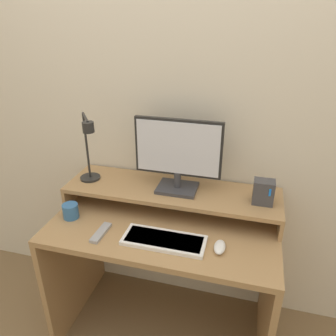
{
  "coord_description": "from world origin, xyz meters",
  "views": [
    {
      "loc": [
        0.38,
        -1.0,
        1.7
      ],
      "look_at": [
        0.01,
        0.34,
        1.03
      ],
      "focal_mm": 35.0,
      "sensor_mm": 36.0,
      "label": 1
    }
  ],
  "objects_px": {
    "keyboard": "(164,240)",
    "remote_control": "(101,233)",
    "router_dock": "(263,192)",
    "monitor": "(178,154)",
    "mug": "(71,211)",
    "mouse": "(220,247)",
    "desk_lamp": "(89,150)"
  },
  "relations": [
    {
      "from": "keyboard",
      "to": "remote_control",
      "type": "relative_size",
      "value": 2.48
    },
    {
      "from": "router_dock",
      "to": "remote_control",
      "type": "bearing_deg",
      "value": -157.7
    },
    {
      "from": "monitor",
      "to": "keyboard",
      "type": "xyz_separation_m",
      "value": [
        0.01,
        -0.3,
        -0.31
      ]
    },
    {
      "from": "remote_control",
      "to": "mug",
      "type": "bearing_deg",
      "value": 156.8
    },
    {
      "from": "keyboard",
      "to": "mouse",
      "type": "xyz_separation_m",
      "value": [
        0.25,
        0.01,
        0.01
      ]
    },
    {
      "from": "desk_lamp",
      "to": "monitor",
      "type": "bearing_deg",
      "value": 8.11
    },
    {
      "from": "mug",
      "to": "keyboard",
      "type": "bearing_deg",
      "value": -7.45
    },
    {
      "from": "remote_control",
      "to": "mug",
      "type": "xyz_separation_m",
      "value": [
        -0.21,
        0.09,
        0.03
      ]
    },
    {
      "from": "router_dock",
      "to": "keyboard",
      "type": "height_order",
      "value": "router_dock"
    },
    {
      "from": "monitor",
      "to": "remote_control",
      "type": "height_order",
      "value": "monitor"
    },
    {
      "from": "desk_lamp",
      "to": "remote_control",
      "type": "relative_size",
      "value": 2.48
    },
    {
      "from": "remote_control",
      "to": "router_dock",
      "type": "bearing_deg",
      "value": 22.3
    },
    {
      "from": "keyboard",
      "to": "mug",
      "type": "relative_size",
      "value": 4.83
    },
    {
      "from": "mouse",
      "to": "keyboard",
      "type": "bearing_deg",
      "value": -177.46
    },
    {
      "from": "keyboard",
      "to": "mug",
      "type": "height_order",
      "value": "mug"
    },
    {
      "from": "router_dock",
      "to": "remote_control",
      "type": "relative_size",
      "value": 0.79
    },
    {
      "from": "mouse",
      "to": "mug",
      "type": "distance_m",
      "value": 0.77
    },
    {
      "from": "keyboard",
      "to": "mug",
      "type": "xyz_separation_m",
      "value": [
        -0.51,
        0.07,
        0.03
      ]
    },
    {
      "from": "desk_lamp",
      "to": "mug",
      "type": "relative_size",
      "value": 4.82
    },
    {
      "from": "desk_lamp",
      "to": "router_dock",
      "type": "relative_size",
      "value": 3.14
    },
    {
      "from": "desk_lamp",
      "to": "mouse",
      "type": "relative_size",
      "value": 3.88
    },
    {
      "from": "monitor",
      "to": "keyboard",
      "type": "height_order",
      "value": "monitor"
    },
    {
      "from": "monitor",
      "to": "router_dock",
      "type": "height_order",
      "value": "monitor"
    },
    {
      "from": "monitor",
      "to": "router_dock",
      "type": "relative_size",
      "value": 3.63
    },
    {
      "from": "desk_lamp",
      "to": "router_dock",
      "type": "bearing_deg",
      "value": 2.77
    },
    {
      "from": "monitor",
      "to": "router_dock",
      "type": "xyz_separation_m",
      "value": [
        0.43,
        -0.02,
        -0.14
      ]
    },
    {
      "from": "monitor",
      "to": "mouse",
      "type": "relative_size",
      "value": 4.49
    },
    {
      "from": "mouse",
      "to": "mug",
      "type": "bearing_deg",
      "value": 175.82
    },
    {
      "from": "monitor",
      "to": "mug",
      "type": "height_order",
      "value": "monitor"
    },
    {
      "from": "remote_control",
      "to": "mug",
      "type": "relative_size",
      "value": 1.95
    },
    {
      "from": "monitor",
      "to": "mouse",
      "type": "xyz_separation_m",
      "value": [
        0.26,
        -0.29,
        -0.3
      ]
    },
    {
      "from": "monitor",
      "to": "mug",
      "type": "relative_size",
      "value": 5.57
    }
  ]
}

